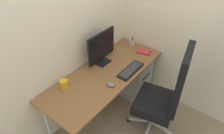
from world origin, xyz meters
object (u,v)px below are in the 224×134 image
filing_cabinet (131,77)px  notebook (144,52)px  pen_holder (132,43)px  coffee_mug (64,84)px  mouse (110,84)px  keyboard (131,70)px  monitor (102,47)px  office_chair (165,95)px

filing_cabinet → notebook: 0.47m
pen_holder → coffee_mug: bearing=175.2°
coffee_mug → notebook: bearing=-16.1°
notebook → pen_holder: bearing=64.7°
mouse → filing_cabinet: bearing=15.8°
keyboard → notebook: keyboard is taller
mouse → notebook: (0.82, 0.06, -0.01)m
filing_cabinet → keyboard: (-0.36, -0.20, 0.45)m
mouse → coffee_mug: coffee_mug is taller
pen_holder → coffee_mug: (-1.20, 0.10, 0.01)m
mouse → coffee_mug: 0.52m
monitor → mouse: size_ratio=4.60×
monitor → keyboard: (0.08, -0.40, -0.22)m
monitor → coffee_mug: 0.65m
keyboard → mouse: 0.37m
office_chair → mouse: size_ratio=12.29×
pen_holder → monitor: bearing=172.3°
keyboard → notebook: bearing=10.7°
keyboard → coffee_mug: coffee_mug is taller
office_chair → notebook: bearing=52.8°
office_chair → monitor: bearing=96.4°
filing_cabinet → coffee_mug: (-1.07, 0.22, 0.49)m
office_chair → filing_cabinet: office_chair is taller
keyboard → coffee_mug: bearing=149.2°
pen_holder → mouse: bearing=-161.6°
filing_cabinet → pen_holder: size_ratio=3.74×
filing_cabinet → notebook: notebook is taller
office_chair → monitor: (-0.10, 0.88, 0.37)m
office_chair → filing_cabinet: bearing=63.5°
notebook → keyboard: bearing=176.0°
monitor → pen_holder: (0.58, -0.08, -0.18)m
pen_holder → keyboard: bearing=-147.5°
monitor → pen_holder: 0.61m
filing_cabinet → mouse: size_ratio=6.02×
keyboard → pen_holder: pen_holder is taller
filing_cabinet → pen_holder: 0.52m
keyboard → coffee_mug: 0.82m
office_chair → pen_holder: 0.95m
office_chair → keyboard: bearing=92.7°
filing_cabinet → notebook: size_ratio=3.24×
office_chair → notebook: size_ratio=6.62×
office_chair → pen_holder: bearing=59.3°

